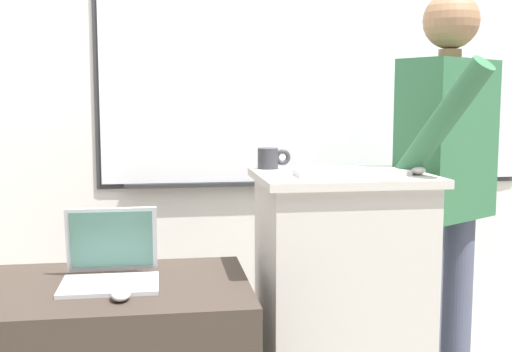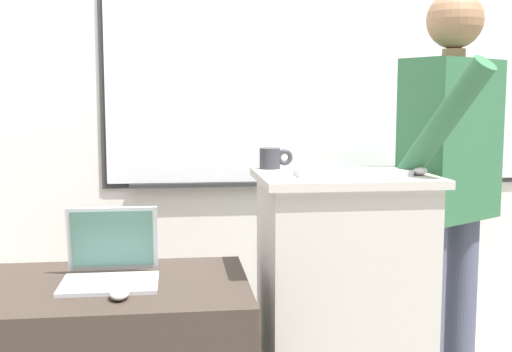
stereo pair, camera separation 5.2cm
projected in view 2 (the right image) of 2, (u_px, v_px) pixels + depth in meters
name	position (u px, v px, depth m)	size (l,w,h in m)	color
back_wall	(243.00, 77.00, 3.24)	(6.40, 0.17, 2.89)	silver
lectern_podium	(341.00, 313.00, 2.41)	(0.63, 0.52, 1.06)	#BCB7AD
person_presenter	(450.00, 178.00, 2.57)	(0.59, 0.72, 1.75)	#474C60
laptop	(111.00, 260.00, 2.17)	(0.32, 0.28, 0.24)	#B7BABF
wireless_keyboard	(353.00, 173.00, 2.28)	(0.41, 0.12, 0.02)	silver
computer_mouse_by_laptop	(119.00, 293.00, 1.97)	(0.06, 0.10, 0.03)	silver
computer_mouse_by_keyboard	(418.00, 170.00, 2.30)	(0.06, 0.10, 0.03)	silver
coffee_mug	(272.00, 158.00, 2.50)	(0.13, 0.08, 0.08)	#333338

